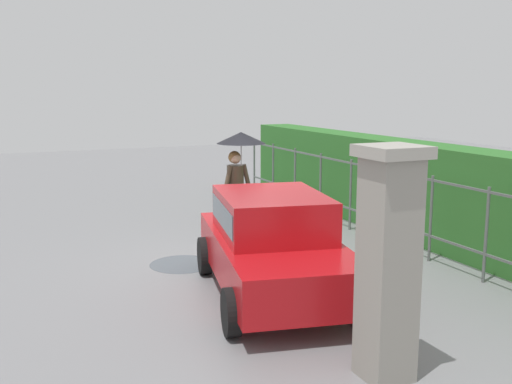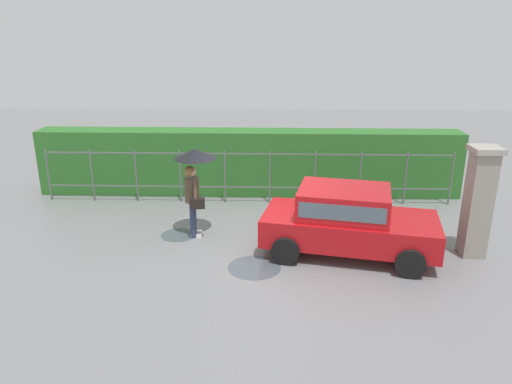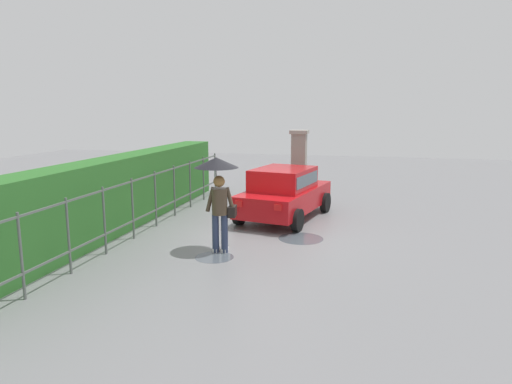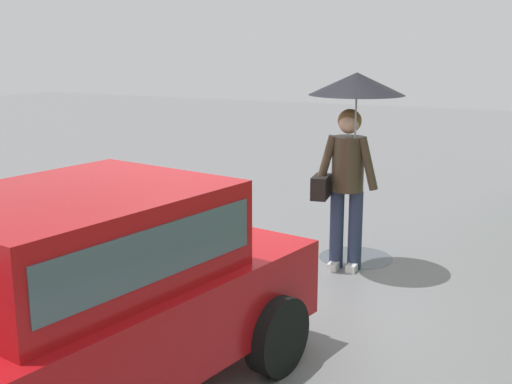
# 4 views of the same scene
# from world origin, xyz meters

# --- Properties ---
(ground_plane) EXTENTS (40.00, 40.00, 0.00)m
(ground_plane) POSITION_xyz_m (0.00, 0.00, 0.00)
(ground_plane) COLOR slate
(car) EXTENTS (3.96, 2.44, 1.48)m
(car) POSITION_xyz_m (1.76, -0.19, 0.80)
(car) COLOR #B71116
(car) RESTS_ON ground
(pedestrian) EXTENTS (0.98, 0.98, 2.11)m
(pedestrian) POSITION_xyz_m (-1.67, 0.68, 1.57)
(pedestrian) COLOR #2D3856
(pedestrian) RESTS_ON ground
(gate_pillar) EXTENTS (0.60, 0.60, 2.42)m
(gate_pillar) POSITION_xyz_m (4.48, -0.20, 1.24)
(gate_pillar) COLOR gray
(gate_pillar) RESTS_ON ground
(fence_section) EXTENTS (11.39, 0.05, 1.50)m
(fence_section) POSITION_xyz_m (-0.56, 3.02, 0.83)
(fence_section) COLOR #59605B
(fence_section) RESTS_ON ground
(hedge_row) EXTENTS (12.34, 0.90, 1.90)m
(hedge_row) POSITION_xyz_m (-0.56, 3.90, 0.95)
(hedge_row) COLOR #2D6B28
(hedge_row) RESTS_ON ground
(puddle_near) EXTENTS (1.11, 1.11, 0.00)m
(puddle_near) POSITION_xyz_m (-0.22, -0.96, 0.00)
(puddle_near) COLOR #4C545B
(puddle_near) RESTS_ON ground
(puddle_far) EXTENTS (0.84, 0.84, 0.00)m
(puddle_far) POSITION_xyz_m (-2.11, 0.65, 0.00)
(puddle_far) COLOR #4C545B
(puddle_far) RESTS_ON ground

